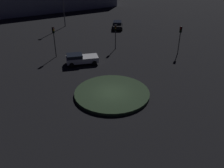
{
  "coord_description": "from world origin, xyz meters",
  "views": [
    {
      "loc": [
        2.0,
        22.85,
        13.87
      ],
      "look_at": [
        0.0,
        0.0,
        1.32
      ],
      "focal_mm": 39.43,
      "sensor_mm": 36.0,
      "label": 1
    }
  ],
  "objects_px": {
    "car_black": "(117,25)",
    "traffic_light_southeast": "(54,36)",
    "car_silver": "(81,59)",
    "traffic_light_south": "(115,32)",
    "traffic_light_southwest": "(180,34)"
  },
  "relations": [
    {
      "from": "traffic_light_south",
      "to": "traffic_light_southwest",
      "type": "height_order",
      "value": "traffic_light_southwest"
    },
    {
      "from": "car_silver",
      "to": "traffic_light_southwest",
      "type": "relative_size",
      "value": 1.09
    },
    {
      "from": "traffic_light_south",
      "to": "traffic_light_southwest",
      "type": "xyz_separation_m",
      "value": [
        -9.27,
        2.62,
        0.19
      ]
    },
    {
      "from": "car_silver",
      "to": "car_black",
      "type": "relative_size",
      "value": 0.98
    },
    {
      "from": "car_black",
      "to": "traffic_light_southwest",
      "type": "height_order",
      "value": "traffic_light_southwest"
    },
    {
      "from": "traffic_light_south",
      "to": "car_silver",
      "type": "bearing_deg",
      "value": -38.08
    },
    {
      "from": "car_black",
      "to": "traffic_light_southeast",
      "type": "distance_m",
      "value": 17.77
    },
    {
      "from": "traffic_light_southeast",
      "to": "car_black",
      "type": "bearing_deg",
      "value": 110.79
    },
    {
      "from": "car_black",
      "to": "traffic_light_southeast",
      "type": "xyz_separation_m",
      "value": [
        10.58,
        14.07,
        2.42
      ]
    },
    {
      "from": "car_silver",
      "to": "car_black",
      "type": "height_order",
      "value": "car_silver"
    },
    {
      "from": "traffic_light_southwest",
      "to": "traffic_light_south",
      "type": "bearing_deg",
      "value": -61.33
    },
    {
      "from": "car_silver",
      "to": "traffic_light_south",
      "type": "xyz_separation_m",
      "value": [
        -5.3,
        -5.25,
        2.0
      ]
    },
    {
      "from": "traffic_light_south",
      "to": "car_black",
      "type": "bearing_deg",
      "value": 179.5
    },
    {
      "from": "car_black",
      "to": "traffic_light_south",
      "type": "distance_m",
      "value": 11.96
    },
    {
      "from": "traffic_light_south",
      "to": "traffic_light_southeast",
      "type": "relative_size",
      "value": 0.87
    }
  ]
}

